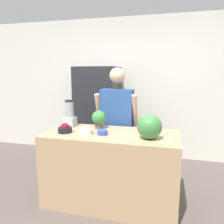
{
  "coord_description": "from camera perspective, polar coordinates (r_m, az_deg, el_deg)",
  "views": [
    {
      "loc": [
        0.64,
        -2.06,
        1.58
      ],
      "look_at": [
        0.0,
        0.4,
        1.13
      ],
      "focal_mm": 35.0,
      "sensor_mm": 36.0,
      "label": 1
    }
  ],
  "objects": [
    {
      "name": "wall_back",
      "position": [
        4.19,
        5.75,
        6.12
      ],
      "size": [
        8.0,
        0.06,
        2.6
      ],
      "color": "silver",
      "rests_on": "ground_plane"
    },
    {
      "name": "watermelon",
      "position": [
        2.34,
        9.78,
        -3.79
      ],
      "size": [
        0.27,
        0.27,
        0.27
      ],
      "color": "#3D7F3D",
      "rests_on": "cutting_board"
    },
    {
      "name": "bowl_cherries",
      "position": [
        2.69,
        -12.18,
        -4.33
      ],
      "size": [
        0.17,
        0.17,
        0.12
      ],
      "color": "black",
      "rests_on": "counter_island"
    },
    {
      "name": "potted_plant",
      "position": [
        2.81,
        -3.44,
        -1.68
      ],
      "size": [
        0.18,
        0.18,
        0.23
      ],
      "color": "#514C47",
      "rests_on": "counter_island"
    },
    {
      "name": "cutting_board",
      "position": [
        2.37,
        10.26,
        -7.16
      ],
      "size": [
        0.43,
        0.28,
        0.01
      ],
      "color": "tan",
      "rests_on": "counter_island"
    },
    {
      "name": "ground_plane",
      "position": [
        2.68,
        -2.42,
        -26.21
      ],
      "size": [
        14.0,
        14.0,
        0.0
      ],
      "primitive_type": "plane",
      "color": "#564C47"
    },
    {
      "name": "bowl_small_blue",
      "position": [
        2.54,
        -2.51,
        -5.34
      ],
      "size": [
        0.12,
        0.12,
        0.06
      ],
      "color": "#334C9E",
      "rests_on": "counter_island"
    },
    {
      "name": "blender",
      "position": [
        2.98,
        -11.02,
        -0.73
      ],
      "size": [
        0.15,
        0.15,
        0.35
      ],
      "color": "#B7B7BC",
      "rests_on": "counter_island"
    },
    {
      "name": "person",
      "position": [
        3.17,
        1.29,
        -3.39
      ],
      "size": [
        0.6,
        0.27,
        1.66
      ],
      "color": "#4C608C",
      "rests_on": "ground_plane"
    },
    {
      "name": "bowl_cream",
      "position": [
        2.59,
        -6.96,
        -4.96
      ],
      "size": [
        0.17,
        0.17,
        0.1
      ],
      "color": "white",
      "rests_on": "counter_island"
    },
    {
      "name": "refrigerator",
      "position": [
        3.99,
        -3.62,
        -0.58
      ],
      "size": [
        0.7,
        0.73,
        1.7
      ],
      "color": "#232328",
      "rests_on": "ground_plane"
    },
    {
      "name": "counter_island",
      "position": [
        2.76,
        -0.2,
        -14.4
      ],
      "size": [
        1.58,
        0.73,
        0.88
      ],
      "color": "tan",
      "rests_on": "ground_plane"
    }
  ]
}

